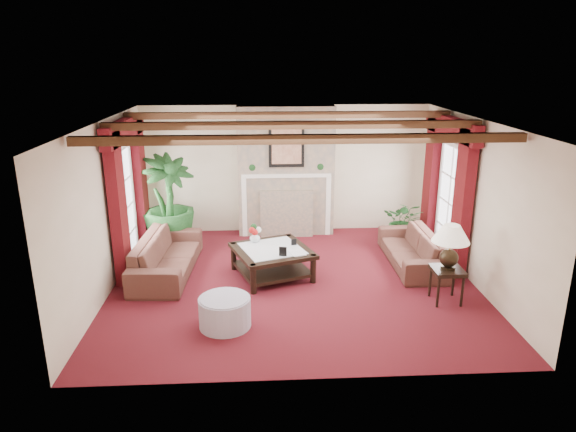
{
  "coord_description": "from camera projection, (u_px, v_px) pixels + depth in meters",
  "views": [
    {
      "loc": [
        -0.55,
        -7.95,
        3.66
      ],
      "look_at": [
        -0.08,
        0.4,
        1.04
      ],
      "focal_mm": 32.0,
      "sensor_mm": 36.0,
      "label": 1
    }
  ],
  "objects": [
    {
      "name": "left_wall",
      "position": [
        106.0,
        208.0,
        8.13
      ],
      "size": [
        0.02,
        5.5,
        2.7
      ],
      "primitive_type": "cube",
      "color": "beige",
      "rests_on": "ground"
    },
    {
      "name": "french_door_left",
      "position": [
        119.0,
        149.0,
        8.85
      ],
      "size": [
        0.1,
        1.1,
        2.16
      ],
      "primitive_type": null,
      "color": "white",
      "rests_on": "ground"
    },
    {
      "name": "small_plant",
      "position": [
        404.0,
        226.0,
        10.48
      ],
      "size": [
        1.43,
        1.45,
        0.68
      ],
      "primitive_type": "imported",
      "rotation": [
        0.0,
        0.0,
        -0.41
      ],
      "color": "black",
      "rests_on": "ground"
    },
    {
      "name": "photo_frame_a",
      "position": [
        283.0,
        252.0,
        8.43
      ],
      "size": [
        0.13,
        0.05,
        0.17
      ],
      "primitive_type": null,
      "rotation": [
        0.0,
        0.0,
        -0.22
      ],
      "color": "black",
      "rests_on": "coffee_table"
    },
    {
      "name": "french_door_right",
      "position": [
        456.0,
        145.0,
        9.17
      ],
      "size": [
        0.1,
        1.1,
        2.16
      ],
      "primitive_type": null,
      "color": "white",
      "rests_on": "ground"
    },
    {
      "name": "floor",
      "position": [
        294.0,
        282.0,
        8.7
      ],
      "size": [
        6.0,
        6.0,
        0.0
      ],
      "primitive_type": "plane",
      "color": "#4C0D13",
      "rests_on": "ground"
    },
    {
      "name": "right_wall",
      "position": [
        475.0,
        202.0,
        8.46
      ],
      "size": [
        0.02,
        5.5,
        2.7
      ],
      "primitive_type": "cube",
      "color": "beige",
      "rests_on": "ground"
    },
    {
      "name": "coffee_table",
      "position": [
        272.0,
        262.0,
        8.86
      ],
      "size": [
        1.56,
        1.56,
        0.5
      ],
      "primitive_type": null,
      "rotation": [
        0.0,
        0.0,
        0.34
      ],
      "color": "black",
      "rests_on": "ground"
    },
    {
      "name": "book",
      "position": [
        291.0,
        246.0,
        8.49
      ],
      "size": [
        0.24,
        0.14,
        0.31
      ],
      "primitive_type": "imported",
      "rotation": [
        0.0,
        0.0,
        0.28
      ],
      "color": "black",
      "rests_on": "coffee_table"
    },
    {
      "name": "sofa_right",
      "position": [
        412.0,
        244.0,
        9.32
      ],
      "size": [
        2.04,
        0.61,
        0.8
      ],
      "primitive_type": "imported",
      "rotation": [
        0.0,
        0.0,
        -1.58
      ],
      "color": "#330D17",
      "rests_on": "ground"
    },
    {
      "name": "table_lamp",
      "position": [
        450.0,
        246.0,
        7.74
      ],
      "size": [
        0.57,
        0.57,
        0.72
      ],
      "primitive_type": null,
      "color": "black",
      "rests_on": "side_table"
    },
    {
      "name": "potted_palm",
      "position": [
        170.0,
        222.0,
        10.16
      ],
      "size": [
        2.84,
        2.86,
        1.03
      ],
      "primitive_type": "imported",
      "rotation": [
        0.0,
        0.0,
        0.68
      ],
      "color": "black",
      "rests_on": "ground"
    },
    {
      "name": "ottoman",
      "position": [
        225.0,
        312.0,
        7.21
      ],
      "size": [
        0.73,
        0.73,
        0.43
      ],
      "primitive_type": "cylinder",
      "color": "#AAA5BB",
      "rests_on": "ground"
    },
    {
      "name": "fireplace",
      "position": [
        286.0,
        106.0,
        10.32
      ],
      "size": [
        2.0,
        0.52,
        2.7
      ],
      "primitive_type": null,
      "color": "#9D8266",
      "rests_on": "ground"
    },
    {
      "name": "curtains_right",
      "position": [
        452.0,
        122.0,
        9.04
      ],
      "size": [
        0.2,
        2.4,
        2.55
      ],
      "primitive_type": null,
      "color": "#430A08",
      "rests_on": "ground"
    },
    {
      "name": "ceiling_beams",
      "position": [
        295.0,
        125.0,
        7.91
      ],
      "size": [
        6.0,
        3.0,
        0.12
      ],
      "primitive_type": null,
      "color": "#371D11",
      "rests_on": "ceiling"
    },
    {
      "name": "curtains_left",
      "position": [
        123.0,
        124.0,
        8.73
      ],
      "size": [
        0.2,
        2.4,
        2.55
      ],
      "primitive_type": null,
      "color": "#430A08",
      "rests_on": "ground"
    },
    {
      "name": "flower_vase",
      "position": [
        255.0,
        237.0,
        9.08
      ],
      "size": [
        0.26,
        0.26,
        0.19
      ],
      "primitive_type": "imported",
      "rotation": [
        0.0,
        0.0,
        0.19
      ],
      "color": "silver",
      "rests_on": "coffee_table"
    },
    {
      "name": "back_wall",
      "position": [
        285.0,
        169.0,
        10.91
      ],
      "size": [
        6.0,
        0.02,
        2.7
      ],
      "primitive_type": "cube",
      "color": "beige",
      "rests_on": "ground"
    },
    {
      "name": "side_table",
      "position": [
        446.0,
        285.0,
        7.93
      ],
      "size": [
        0.54,
        0.54,
        0.55
      ],
      "primitive_type": null,
      "rotation": [
        0.0,
        0.0,
        0.18
      ],
      "color": "black",
      "rests_on": "ground"
    },
    {
      "name": "sofa_left",
      "position": [
        166.0,
        249.0,
        8.94
      ],
      "size": [
        2.32,
        0.91,
        0.88
      ],
      "primitive_type": "imported",
      "rotation": [
        0.0,
        0.0,
        1.51
      ],
      "color": "#330D17",
      "rests_on": "ground"
    },
    {
      "name": "ceiling",
      "position": [
        295.0,
        121.0,
        7.89
      ],
      "size": [
        6.0,
        6.0,
        0.0
      ],
      "primitive_type": "plane",
      "rotation": [
        3.14,
        0.0,
        0.0
      ],
      "color": "white",
      "rests_on": "floor"
    },
    {
      "name": "photo_frame_b",
      "position": [
        294.0,
        242.0,
        8.92
      ],
      "size": [
        0.09,
        0.03,
        0.12
      ],
      "primitive_type": null,
      "rotation": [
        0.0,
        0.0,
        0.11
      ],
      "color": "black",
      "rests_on": "coffee_table"
    }
  ]
}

